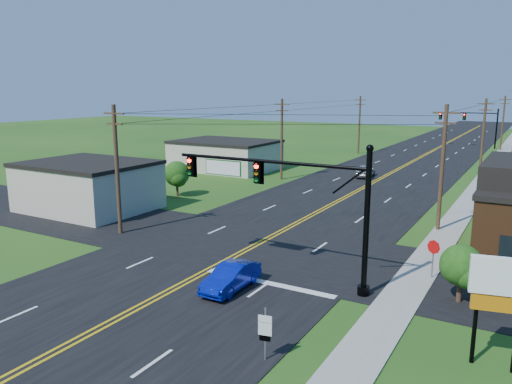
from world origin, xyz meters
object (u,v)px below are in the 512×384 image
Objects in this scene: stop_sign at (433,251)px; blue_car at (231,278)px; route_sign at (265,330)px; signal_mast_main at (284,192)px; signal_mast_far at (470,121)px.

blue_car is at bearing -117.17° from stop_sign.
stop_sign reaches higher than route_sign.
signal_mast_main is 8.61m from stop_sign.
route_sign is at bearing -47.27° from blue_car.
blue_car is (-1.68, -74.65, -3.89)m from signal_mast_far.
signal_mast_main is 5.36× the size of route_sign.
route_sign is 12.29m from stop_sign.
signal_mast_far is 68.43m from stop_sign.
signal_mast_main reaches higher than blue_car.
signal_mast_main is at bearing 99.97° from route_sign.
signal_mast_main is at bearing -125.21° from stop_sign.
signal_mast_main and signal_mast_far have the same top height.
signal_mast_far is 79.84m from route_sign.
route_sign is (3.06, -79.71, -3.32)m from signal_mast_far.
signal_mast_main is at bearing -90.08° from signal_mast_far.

